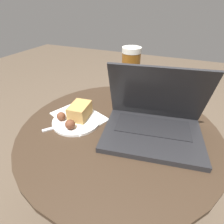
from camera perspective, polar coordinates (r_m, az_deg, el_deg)
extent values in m
plane|color=brown|center=(1.04, 1.54, -28.79)|extent=(6.00, 6.00, 0.00)
cylinder|color=#9E9EA3|center=(1.03, 1.55, -28.59)|extent=(0.35, 0.35, 0.01)
cylinder|color=#9E9EA3|center=(0.82, 1.83, -19.95)|extent=(0.07, 0.07, 0.50)
cylinder|color=#38281C|center=(0.63, 2.24, -5.59)|extent=(0.69, 0.69, 0.02)
cube|color=white|center=(0.68, -10.91, -1.57)|extent=(0.24, 0.20, 0.00)
cube|color=#232326|center=(0.59, 12.84, -7.22)|extent=(0.35, 0.27, 0.02)
cube|color=black|center=(0.61, 13.11, -4.50)|extent=(0.26, 0.15, 0.00)
cube|color=#232326|center=(0.59, 14.50, 5.65)|extent=(0.32, 0.14, 0.21)
cube|color=silver|center=(0.59, 14.48, 5.44)|extent=(0.30, 0.12, 0.19)
cylinder|color=brown|center=(0.74, 5.92, 10.80)|extent=(0.07, 0.07, 0.21)
cylinder|color=white|center=(0.71, 6.47, 19.50)|extent=(0.07, 0.07, 0.02)
cylinder|color=white|center=(0.66, -11.41, -2.73)|extent=(0.18, 0.18, 0.01)
cube|color=tan|center=(0.66, -10.44, 0.38)|extent=(0.07, 0.10, 0.05)
sphere|color=brown|center=(0.66, -16.26, -1.34)|extent=(0.03, 0.03, 0.03)
sphere|color=brown|center=(0.61, -13.53, -3.99)|extent=(0.03, 0.03, 0.03)
cube|color=silver|center=(0.65, -16.47, -4.44)|extent=(0.09, 0.10, 0.00)
cube|color=silver|center=(0.66, -8.98, -2.49)|extent=(0.05, 0.06, 0.00)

